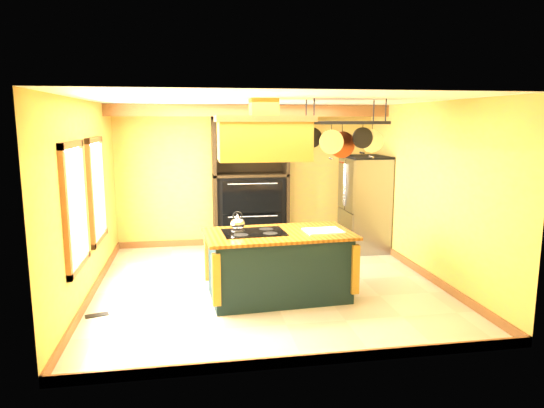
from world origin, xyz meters
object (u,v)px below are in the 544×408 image
object	(u,v)px
pot_rack	(345,131)
refrigerator	(364,206)
range_hood	(264,136)
hutch	(250,198)
kitchen_island	(278,264)

from	to	relation	value
pot_rack	refrigerator	bearing A→B (deg)	62.82
range_hood	hutch	world-z (taller)	range_hood
pot_rack	kitchen_island	bearing A→B (deg)	-179.26
pot_rack	hutch	world-z (taller)	pot_rack
kitchen_island	range_hood	size ratio (longest dim) A/B	1.63
range_hood	pot_rack	size ratio (longest dim) A/B	1.09
refrigerator	range_hood	bearing A→B (deg)	-135.30
refrigerator	hutch	size ratio (longest dim) A/B	0.70
kitchen_island	hutch	xyz separation A→B (m)	(-0.05, 2.77, 0.48)
kitchen_island	refrigerator	distance (m)	3.03
hutch	kitchen_island	bearing A→B (deg)	-89.04
range_hood	pot_rack	distance (m)	1.11
range_hood	refrigerator	xyz separation A→B (m)	(2.23, 2.21, -1.38)
pot_rack	hutch	bearing A→B (deg)	109.04
hutch	range_hood	bearing A→B (deg)	-93.12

